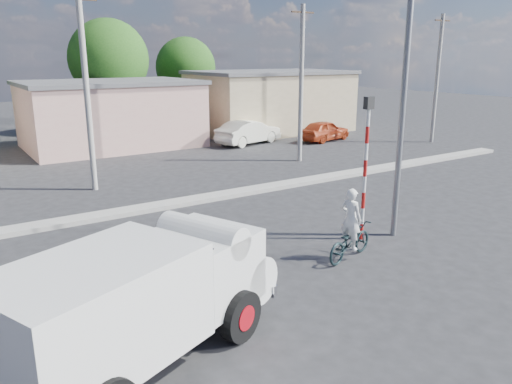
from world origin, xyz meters
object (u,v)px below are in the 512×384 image
truck (148,295)px  traffic_pole (366,157)px  car_cream (249,132)px  bicycle (350,241)px  cyclist (350,229)px  streetlight (401,75)px  car_red (324,130)px

truck → traffic_pole: 8.31m
car_cream → truck: bearing=128.4°
bicycle → cyclist: 0.35m
truck → streetlight: streetlight is taller
bicycle → traffic_pole: traffic_pole is taller
truck → car_cream: size_ratio=1.30×
truck → cyclist: truck is taller
truck → cyclist: (6.45, 1.50, -0.44)m
bicycle → car_red: 20.19m
car_cream → streetlight: 18.13m
truck → streetlight: bearing=-8.9°
car_cream → traffic_pole: (-6.35, -16.49, 1.83)m
bicycle → traffic_pole: size_ratio=0.45×
cyclist → streetlight: 4.76m
car_cream → streetlight: size_ratio=0.52×
traffic_pole → streetlight: bearing=-17.7°
cyclist → bicycle: bearing=-0.0°
truck → car_red: bearing=19.6°
bicycle → traffic_pole: (1.39, 0.93, 2.08)m
cyclist → car_red: (12.66, 15.73, -0.18)m
car_cream → traffic_pole: 17.76m
bicycle → cyclist: size_ratio=1.13×
car_red → cyclist: bearing=129.3°
bicycle → car_cream: car_cream is taller
cyclist → traffic_pole: bearing=-71.1°
bicycle → traffic_pole: bearing=-71.1°
car_red → streetlight: size_ratio=0.44×
car_red → traffic_pole: size_ratio=0.92×
car_red → streetlight: streetlight is taller
bicycle → streetlight: streetlight is taller
traffic_pole → car_cream: bearing=68.9°
car_cream → car_red: 5.19m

